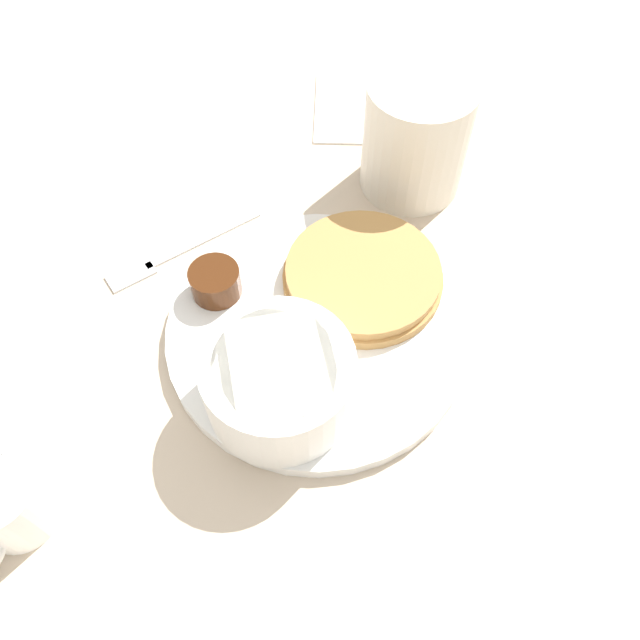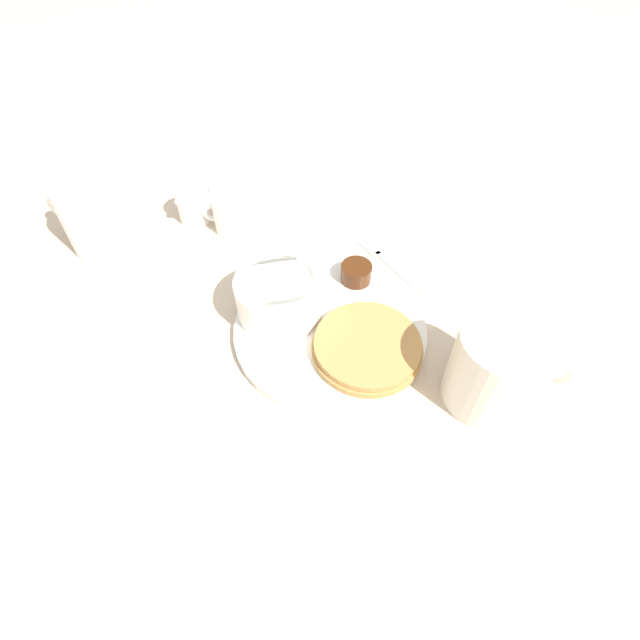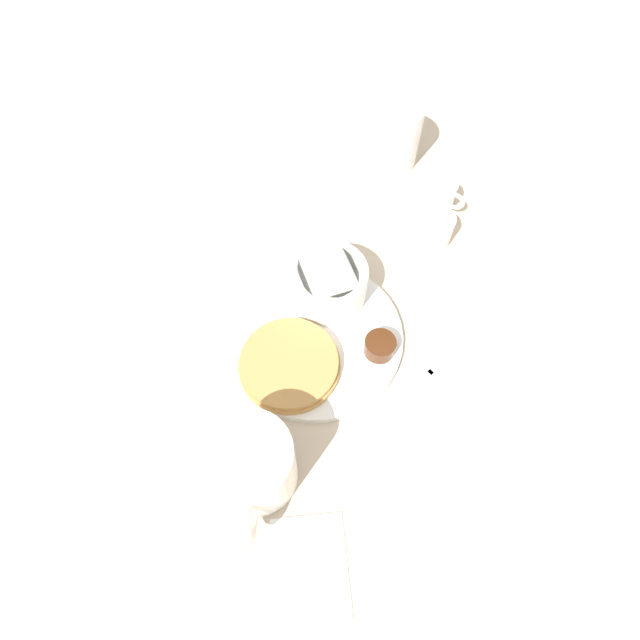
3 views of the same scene
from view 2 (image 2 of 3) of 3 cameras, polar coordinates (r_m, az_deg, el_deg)
name	(u,v)px [view 2 (image 2 of 3)]	position (r m, az deg, el deg)	size (l,w,h in m)	color
ground_plane	(330,333)	(0.62, 1.16, -1.46)	(4.00, 4.00, 0.00)	#C6B299
plate	(330,330)	(0.61, 1.17, -1.11)	(0.23, 0.23, 0.01)	white
pancake_stack	(367,347)	(0.58, 5.42, -3.07)	(0.13, 0.13, 0.02)	#B78447
bowl	(279,295)	(0.60, -4.68, 2.91)	(0.11, 0.11, 0.05)	white
syrup_cup	(356,273)	(0.65, 4.16, 5.40)	(0.04, 0.04, 0.02)	#47230F
butter_ramekin	(271,290)	(0.63, -5.59, 3.44)	(0.04, 0.04, 0.04)	white
coffee_mug	(497,369)	(0.55, 19.59, -5.28)	(0.13, 0.09, 0.10)	silver
creamer_pitcher_near	(231,214)	(0.75, -10.14, 11.80)	(0.07, 0.05, 0.05)	white
creamer_pitcher_far	(193,203)	(0.77, -14.32, 12.80)	(0.04, 0.06, 0.06)	white
fork	(386,260)	(0.71, 7.53, 6.85)	(0.11, 0.11, 0.00)	silver
napkin	(563,359)	(0.66, 26.02, -4.02)	(0.12, 0.10, 0.00)	white
second_mug	(94,214)	(0.76, -24.38, 11.01)	(0.13, 0.09, 0.10)	white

